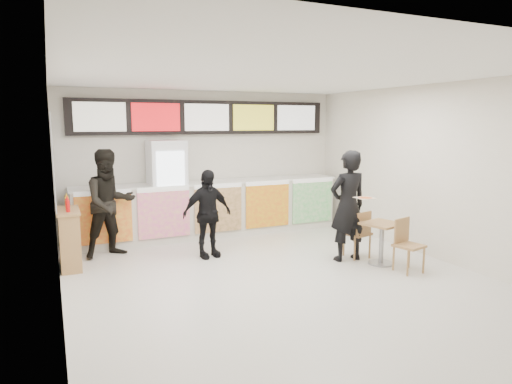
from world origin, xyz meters
TOP-DOWN VIEW (x-y plane):
  - floor at (0.00, 0.00)m, footprint 7.00×7.00m
  - ceiling at (0.00, 0.00)m, footprint 7.00×7.00m
  - wall_back at (0.00, 3.50)m, footprint 6.00×0.00m
  - wall_left at (-3.00, 0.00)m, footprint 0.00×7.00m
  - wall_right at (3.00, 0.00)m, footprint 0.00×7.00m
  - service_counter at (0.00, 3.09)m, footprint 5.56×0.77m
  - menu_board at (0.00, 3.41)m, footprint 5.50×0.14m
  - drinks_fridge at (-0.93, 3.11)m, footprint 0.70×0.67m
  - mirror_panel at (-2.99, 2.45)m, footprint 0.01×2.00m
  - customer_main at (1.52, 0.47)m, footprint 0.69×0.46m
  - customer_left at (-2.12, 2.40)m, footprint 1.07×0.93m
  - customer_mid at (-0.59, 1.64)m, footprint 0.95×0.50m
  - pizza_slice at (1.52, 0.02)m, footprint 0.36×0.36m
  - cafe_table at (1.91, 0.04)m, footprint 0.73×1.48m
  - condiment_ledge at (-2.82, 1.99)m, footprint 0.35×0.86m

SIDE VIEW (x-z plane):
  - floor at x=0.00m, z-range 0.00..0.00m
  - cafe_table at x=1.91m, z-range 0.07..0.91m
  - condiment_ledge at x=-2.82m, z-range -0.08..1.06m
  - service_counter at x=0.00m, z-range 0.00..1.14m
  - customer_mid at x=-0.59m, z-range 0.00..1.55m
  - customer_main at x=1.52m, z-range 0.00..1.89m
  - customer_left at x=-2.12m, z-range 0.00..1.89m
  - drinks_fridge at x=-0.93m, z-range 0.00..2.00m
  - pizza_slice at x=1.52m, z-range 1.15..1.17m
  - wall_back at x=0.00m, z-range -1.50..4.50m
  - wall_left at x=-3.00m, z-range -2.00..5.00m
  - wall_right at x=3.00m, z-range -2.00..5.00m
  - mirror_panel at x=-2.99m, z-range 1.00..2.50m
  - menu_board at x=0.00m, z-range 2.10..2.80m
  - ceiling at x=0.00m, z-range 3.00..3.00m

